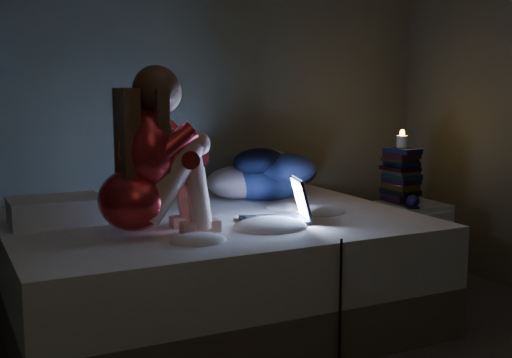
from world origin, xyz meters
TOP-DOWN VIEW (x-y plane):
  - wall_back at (0.00, 1.91)m, footprint 3.60×0.02m
  - bed at (-0.17, 1.10)m, footprint 2.16×1.62m
  - pillow at (-0.95, 1.31)m, footprint 0.46×0.33m
  - woman at (-0.67, 0.85)m, footprint 0.50×0.33m
  - laptop at (0.07, 0.83)m, footprint 0.40×0.33m
  - clothes_pile at (0.38, 1.52)m, footprint 0.65×0.57m
  - nightstand at (1.23, 1.14)m, footprint 0.41×0.37m
  - book_stack at (1.20, 1.20)m, footprint 0.19×0.25m
  - candle at (1.20, 1.20)m, footprint 0.07×0.07m
  - phone at (1.14, 1.03)m, footprint 0.11×0.16m
  - blue_orb at (1.14, 1.02)m, footprint 0.08×0.08m

SIDE VIEW (x-z plane):
  - nightstand at x=1.23m, z-range 0.00..0.55m
  - bed at x=-0.17m, z-range 0.00..0.59m
  - phone at x=1.14m, z-range 0.55..0.56m
  - blue_orb at x=1.14m, z-range 0.55..0.63m
  - pillow at x=-0.95m, z-range 0.59..0.73m
  - laptop at x=0.07m, z-range 0.59..0.84m
  - book_stack at x=1.20m, z-range 0.55..0.90m
  - clothes_pile at x=0.38m, z-range 0.59..0.93m
  - candle at x=1.20m, z-range 0.90..0.98m
  - woman at x=-0.67m, z-range 0.59..1.40m
  - wall_back at x=0.00m, z-range 0.00..2.60m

